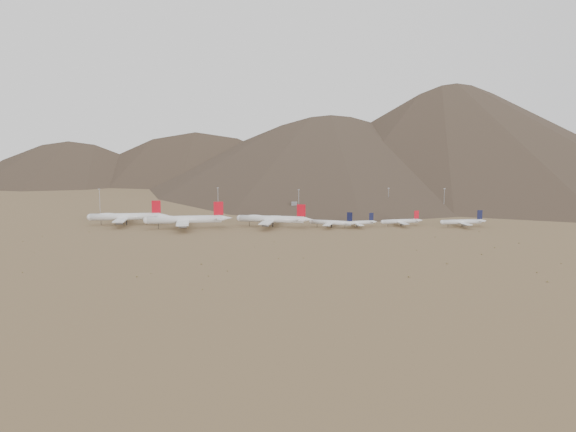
{
  "coord_description": "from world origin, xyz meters",
  "views": [
    {
      "loc": [
        31.48,
        -464.76,
        79.31
      ],
      "look_at": [
        24.62,
        30.0,
        9.79
      ],
      "focal_mm": 35.0,
      "sensor_mm": 36.0,
      "label": 1
    }
  ],
  "objects_px": {
    "widebody_west": "(125,217)",
    "widebody_east": "(272,219)",
    "narrowbody_a": "(332,222)",
    "control_tower": "(294,208)",
    "narrowbody_b": "(357,223)",
    "widebody_centre": "(185,219)"
  },
  "relations": [
    {
      "from": "narrowbody_a",
      "to": "control_tower",
      "type": "bearing_deg",
      "value": 126.89
    },
    {
      "from": "narrowbody_a",
      "to": "narrowbody_b",
      "type": "height_order",
      "value": "narrowbody_a"
    },
    {
      "from": "widebody_centre",
      "to": "widebody_east",
      "type": "bearing_deg",
      "value": -2.9
    },
    {
      "from": "widebody_east",
      "to": "narrowbody_a",
      "type": "bearing_deg",
      "value": 4.67
    },
    {
      "from": "widebody_east",
      "to": "narrowbody_a",
      "type": "height_order",
      "value": "widebody_east"
    },
    {
      "from": "widebody_west",
      "to": "narrowbody_a",
      "type": "xyz_separation_m",
      "value": [
        188.09,
        -14.7,
        -2.88
      ]
    },
    {
      "from": "widebody_west",
      "to": "widebody_centre",
      "type": "bearing_deg",
      "value": -25.4
    },
    {
      "from": "narrowbody_b",
      "to": "widebody_west",
      "type": "bearing_deg",
      "value": 160.58
    },
    {
      "from": "widebody_west",
      "to": "widebody_east",
      "type": "relative_size",
      "value": 1.06
    },
    {
      "from": "control_tower",
      "to": "widebody_centre",
      "type": "bearing_deg",
      "value": -133.97
    },
    {
      "from": "widebody_west",
      "to": "control_tower",
      "type": "bearing_deg",
      "value": 20.39
    },
    {
      "from": "widebody_west",
      "to": "narrowbody_a",
      "type": "bearing_deg",
      "value": -11.39
    },
    {
      "from": "narrowbody_a",
      "to": "control_tower",
      "type": "relative_size",
      "value": 3.53
    },
    {
      "from": "widebody_west",
      "to": "widebody_east",
      "type": "bearing_deg",
      "value": -11.38
    },
    {
      "from": "widebody_east",
      "to": "narrowbody_b",
      "type": "relative_size",
      "value": 1.91
    },
    {
      "from": "narrowbody_a",
      "to": "control_tower",
      "type": "xyz_separation_m",
      "value": [
        -33.77,
        94.39,
        0.64
      ]
    },
    {
      "from": "widebody_west",
      "to": "widebody_centre",
      "type": "height_order",
      "value": "widebody_centre"
    },
    {
      "from": "narrowbody_a",
      "to": "widebody_centre",
      "type": "bearing_deg",
      "value": -160.63
    },
    {
      "from": "narrowbody_a",
      "to": "widebody_west",
      "type": "bearing_deg",
      "value": -167.26
    },
    {
      "from": "widebody_west",
      "to": "narrowbody_a",
      "type": "height_order",
      "value": "widebody_west"
    },
    {
      "from": "narrowbody_b",
      "to": "widebody_centre",
      "type": "bearing_deg",
      "value": 166.81
    },
    {
      "from": "narrowbody_a",
      "to": "narrowbody_b",
      "type": "relative_size",
      "value": 1.16
    }
  ]
}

